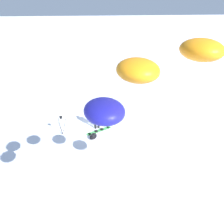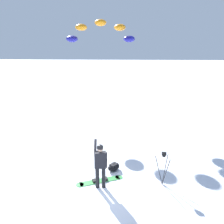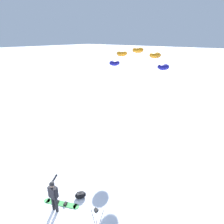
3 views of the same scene
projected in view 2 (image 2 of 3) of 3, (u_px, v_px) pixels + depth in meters
The scene contains 6 objects.
ground_plane at pixel (95, 198), 7.56m from camera, with size 300.00×300.00×0.00m, color white.
snowboarder at pixel (100, 162), 7.89m from camera, with size 0.64×0.53×1.71m.
snowboard at pixel (100, 181), 8.53m from camera, with size 0.96×1.69×0.10m.
traction_kite at pixel (101, 31), 15.26m from camera, with size 1.55×4.82×1.49m.
gear_bag_large at pixel (114, 167), 9.27m from camera, with size 0.68×0.64×0.30m.
camera_tripod at pixel (164, 162), 8.10m from camera, with size 0.49×0.52×1.29m.
Camera 2 is at (-6.45, -1.29, 4.75)m, focal length 35.83 mm.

